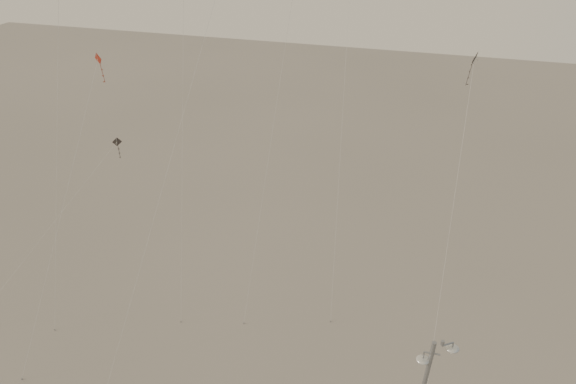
# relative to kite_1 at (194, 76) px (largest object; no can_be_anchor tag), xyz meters

# --- Properties ---
(kite_1) EXTENTS (4.50, 11.41, 22.53)m
(kite_1) POSITION_rel_kite_1_xyz_m (0.00, 0.00, 0.00)
(kite_1) COLOR #282321
(kite_1) RESTS_ON ground
(kite_3) EXTENTS (2.77, 8.98, 16.85)m
(kite_3) POSITION_rel_kite_1_xyz_m (-7.10, -0.29, -3.81)
(kite_3) COLOR maroon
(kite_3) RESTS_ON ground
(kite_4) EXTENTS (0.36, 11.88, 17.69)m
(kite_4) POSITION_rel_kite_1_xyz_m (13.23, 1.54, -3.41)
(kite_4) COLOR #282321
(kite_4) RESTS_ON ground
(kite_6) EXTENTS (9.77, 5.32, 12.30)m
(kite_6) POSITION_rel_kite_1_xyz_m (-8.04, -0.58, -7.73)
(kite_6) COLOR #282321
(kite_6) RESTS_ON ground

